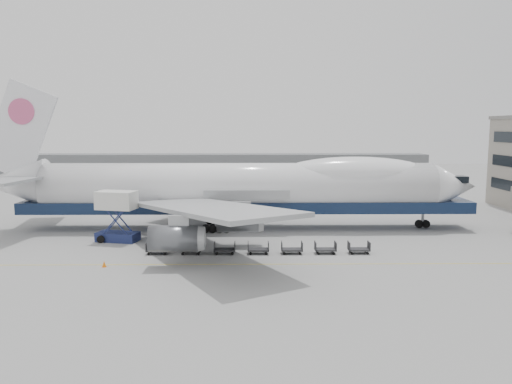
{
  "coord_description": "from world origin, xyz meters",
  "views": [
    {
      "loc": [
        1.43,
        -54.66,
        13.7
      ],
      "look_at": [
        2.17,
        6.0,
        5.76
      ],
      "focal_mm": 35.0,
      "sensor_mm": 36.0,
      "label": 1
    }
  ],
  "objects": [
    {
      "name": "traffic_cone",
      "position": [
        -12.96,
        -6.76,
        0.3
      ],
      "size": [
        0.42,
        0.42,
        0.63
      ],
      "rotation": [
        0.0,
        0.0,
        -0.11
      ],
      "color": "orange",
      "rests_on": "ground"
    },
    {
      "name": "dolly_0",
      "position": [
        -8.64,
        -1.77,
        0.53
      ],
      "size": [
        2.3,
        1.35,
        1.3
      ],
      "color": "#2D2D30",
      "rests_on": "ground"
    },
    {
      "name": "airliner",
      "position": [
        0.64,
        12.0,
        5.62
      ],
      "size": [
        67.0,
        55.3,
        19.98
      ],
      "color": "white",
      "rests_on": "ground"
    },
    {
      "name": "catering_truck",
      "position": [
        -14.56,
        4.52,
        3.44
      ],
      "size": [
        5.33,
        4.19,
        6.08
      ],
      "rotation": [
        0.0,
        0.0,
        -0.23
      ],
      "color": "navy",
      "rests_on": "ground"
    },
    {
      "name": "hangar",
      "position": [
        -10.0,
        70.0,
        3.5
      ],
      "size": [
        110.0,
        8.0,
        7.0
      ],
      "primitive_type": "cube",
      "color": "slate",
      "rests_on": "ground"
    },
    {
      "name": "apron_line",
      "position": [
        0.0,
        -6.0,
        0.01
      ],
      "size": [
        60.0,
        0.15,
        0.01
      ],
      "primitive_type": "cube",
      "color": "gold",
      "rests_on": "ground"
    },
    {
      "name": "dolly_1",
      "position": [
        -4.99,
        -1.77,
        0.53
      ],
      "size": [
        2.3,
        1.35,
        1.3
      ],
      "color": "#2D2D30",
      "rests_on": "ground"
    },
    {
      "name": "dolly_5",
      "position": [
        9.63,
        -1.77,
        0.53
      ],
      "size": [
        2.3,
        1.35,
        1.3
      ],
      "color": "#2D2D30",
      "rests_on": "ground"
    },
    {
      "name": "dolly_4",
      "position": [
        5.97,
        -1.77,
        0.53
      ],
      "size": [
        2.3,
        1.35,
        1.3
      ],
      "color": "#2D2D30",
      "rests_on": "ground"
    },
    {
      "name": "dolly_3",
      "position": [
        2.32,
        -1.77,
        0.53
      ],
      "size": [
        2.3,
        1.35,
        1.3
      ],
      "color": "#2D2D30",
      "rests_on": "ground"
    },
    {
      "name": "dolly_2",
      "position": [
        -1.33,
        -1.77,
        0.53
      ],
      "size": [
        2.3,
        1.35,
        1.3
      ],
      "color": "#2D2D30",
      "rests_on": "ground"
    },
    {
      "name": "ground",
      "position": [
        0.0,
        0.0,
        0.0
      ],
      "size": [
        260.0,
        260.0,
        0.0
      ],
      "primitive_type": "plane",
      "color": "gray",
      "rests_on": "ground"
    },
    {
      "name": "dolly_6",
      "position": [
        13.28,
        -1.77,
        0.53
      ],
      "size": [
        2.3,
        1.35,
        1.3
      ],
      "color": "#2D2D30",
      "rests_on": "ground"
    }
  ]
}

